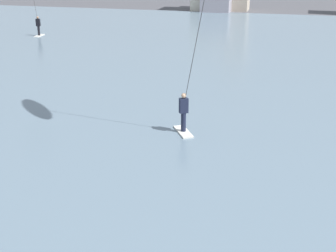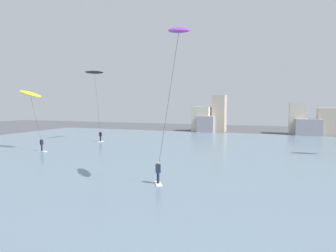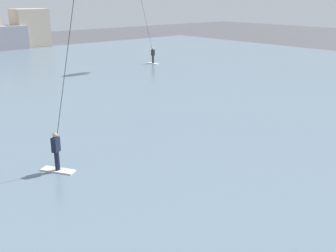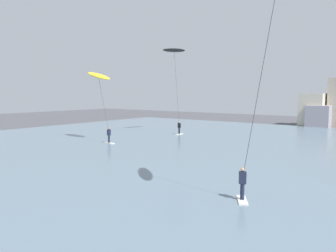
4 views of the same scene
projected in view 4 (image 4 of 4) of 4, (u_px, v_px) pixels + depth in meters
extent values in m
cube|color=beige|center=(313.00, 110.00, 52.78)|extent=(3.63, 3.95, 5.26)
cube|color=gray|center=(319.00, 116.00, 51.47)|extent=(3.43, 3.69, 3.37)
cube|color=silver|center=(109.00, 143.00, 34.21)|extent=(1.44, 0.59, 0.06)
cylinder|color=#191E33|center=(109.00, 139.00, 34.17)|extent=(0.20, 0.20, 0.78)
cube|color=#191E33|center=(109.00, 132.00, 34.10)|extent=(0.25, 0.36, 0.60)
sphere|color=#9E7051|center=(109.00, 128.00, 34.06)|extent=(0.20, 0.20, 0.20)
cylinder|color=#333333|center=(104.00, 105.00, 34.65)|extent=(2.07, 0.57, 5.81)
ellipsoid|color=yellow|center=(99.00, 76.00, 35.17)|extent=(3.81, 1.56, 1.29)
cube|color=silver|center=(179.00, 134.00, 41.50)|extent=(0.59, 1.44, 0.06)
cylinder|color=black|center=(179.00, 131.00, 41.46)|extent=(0.20, 0.20, 0.78)
cube|color=black|center=(179.00, 125.00, 41.39)|extent=(0.36, 0.26, 0.60)
sphere|color=#9E7051|center=(179.00, 122.00, 41.35)|extent=(0.20, 0.20, 0.20)
cylinder|color=#333333|center=(177.00, 88.00, 41.91)|extent=(1.72, 1.27, 9.47)
ellipsoid|color=black|center=(174.00, 50.00, 42.42)|extent=(2.10, 3.77, 0.71)
cube|color=silver|center=(242.00, 200.00, 15.99)|extent=(1.09, 1.43, 0.06)
cylinder|color=#191E33|center=(242.00, 192.00, 15.95)|extent=(0.20, 0.20, 0.78)
cube|color=#191E33|center=(243.00, 178.00, 15.88)|extent=(0.40, 0.36, 0.60)
sphere|color=tan|center=(243.00, 169.00, 15.84)|extent=(0.20, 0.20, 0.20)
cylinder|color=#333333|center=(260.00, 80.00, 14.64)|extent=(1.78, 0.66, 9.44)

